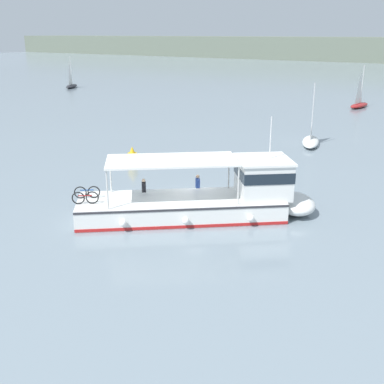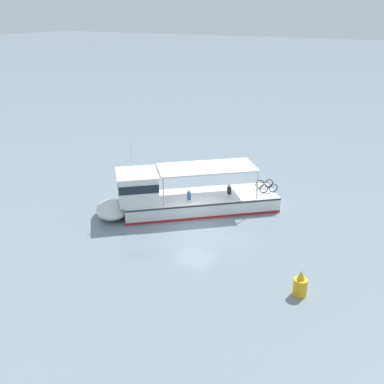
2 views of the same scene
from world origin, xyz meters
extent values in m
plane|color=gray|center=(0.00, 0.00, 0.00)|extent=(400.00, 400.00, 0.00)
cube|color=white|center=(0.94, -2.37, 0.55)|extent=(10.33, 9.40, 1.10)
ellipsoid|color=white|center=(5.68, 1.61, 0.55)|extent=(3.58, 3.67, 1.01)
cube|color=red|center=(0.94, -2.37, 0.10)|extent=(10.35, 9.43, 0.16)
cube|color=#2D2D33|center=(0.94, -2.37, 1.02)|extent=(10.37, 9.44, 0.10)
cube|color=white|center=(4.30, 0.46, 2.05)|extent=(3.74, 3.75, 1.90)
cube|color=#19232D|center=(4.30, 0.46, 2.38)|extent=(3.81, 3.83, 0.56)
cube|color=white|center=(4.30, 0.46, 3.06)|extent=(3.97, 3.98, 0.12)
cube|color=white|center=(0.59, -2.66, 3.15)|extent=(7.02, 6.56, 0.10)
cylinder|color=silver|center=(2.21, 0.47, 2.10)|extent=(0.08, 0.08, 2.00)
cylinder|color=silver|center=(3.95, -1.62, 2.10)|extent=(0.08, 0.08, 2.00)
cylinder|color=silver|center=(-2.77, -3.71, 2.10)|extent=(0.08, 0.08, 2.00)
cylinder|color=silver|center=(-1.02, -5.80, 2.10)|extent=(0.08, 0.08, 2.00)
cylinder|color=silver|center=(4.53, 0.65, 4.22)|extent=(0.06, 0.06, 2.20)
sphere|color=white|center=(4.68, -1.55, 0.50)|extent=(0.36, 0.36, 0.36)
sphere|color=white|center=(2.16, -3.67, 0.50)|extent=(0.36, 0.36, 0.36)
sphere|color=white|center=(-0.22, -5.67, 0.50)|extent=(0.36, 0.36, 0.36)
torus|color=black|center=(-2.84, -4.96, 1.43)|extent=(0.54, 0.47, 0.66)
torus|color=black|center=(-3.37, -5.41, 1.43)|extent=(0.54, 0.47, 0.66)
cylinder|color=#1E478C|center=(-3.11, -5.18, 1.55)|extent=(0.57, 0.50, 0.06)
torus|color=black|center=(-2.26, -5.65, 1.43)|extent=(0.54, 0.47, 0.66)
torus|color=black|center=(-2.80, -6.10, 1.43)|extent=(0.54, 0.47, 0.66)
cylinder|color=maroon|center=(-2.53, -5.87, 1.55)|extent=(0.57, 0.50, 0.06)
cube|color=black|center=(-0.94, -3.13, 1.56)|extent=(0.37, 0.39, 0.52)
sphere|color=beige|center=(-0.94, -3.13, 1.93)|extent=(0.20, 0.20, 0.20)
cube|color=#2D4CA5|center=(1.04, -0.91, 1.56)|extent=(0.37, 0.39, 0.52)
sphere|color=tan|center=(1.04, -0.91, 1.93)|extent=(0.20, 0.20, 0.20)
cylinder|color=gold|center=(-8.27, 4.39, 0.45)|extent=(0.70, 0.70, 0.90)
cone|color=gold|center=(-8.27, 4.39, 1.15)|extent=(0.42, 0.42, 0.50)
camera|label=1|loc=(14.81, -21.87, 9.39)|focal=44.83mm
camera|label=2|loc=(-12.68, 23.71, 13.40)|focal=42.24mm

